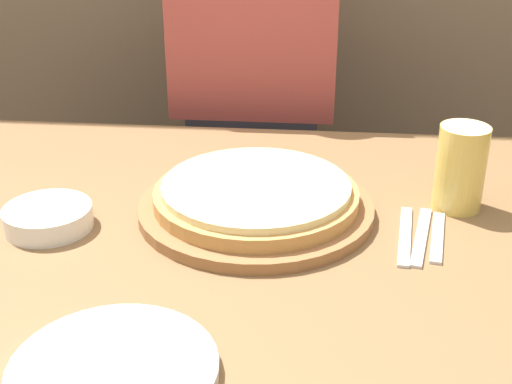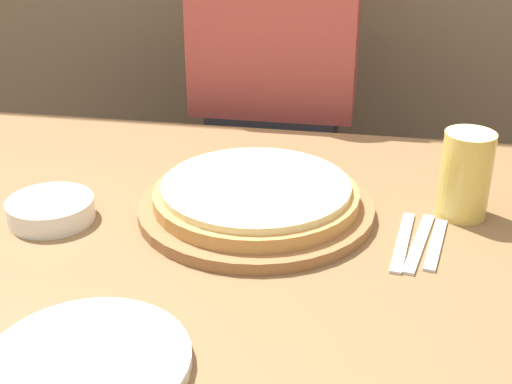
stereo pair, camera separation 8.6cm
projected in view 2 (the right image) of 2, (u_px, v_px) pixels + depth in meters
The scene contains 8 objects.
pizza_on_board at pixel (256, 200), 1.18m from camera, with size 0.39×0.39×0.06m.
beer_glass at pixel (466, 171), 1.16m from camera, with size 0.08×0.08×0.15m.
dinner_plate at pixel (88, 363), 0.83m from camera, with size 0.24×0.24×0.02m.
side_bowl at pixel (51, 210), 1.17m from camera, with size 0.14×0.14×0.04m.
fork at pixel (403, 242), 1.10m from camera, with size 0.04×0.19×0.00m.
dinner_knife at pixel (419, 243), 1.10m from camera, with size 0.05×0.19×0.00m.
spoon at pixel (436, 244), 1.10m from camera, with size 0.04×0.16×0.00m.
diner_person at pixel (274, 138), 1.78m from camera, with size 0.38×0.20×1.33m.
Camera 2 is at (0.23, -0.95, 1.30)m, focal length 50.00 mm.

